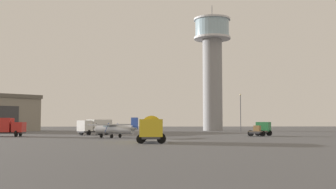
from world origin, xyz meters
TOP-DOWN VIEW (x-y plane):
  - ground_plane at (0.00, 0.00)m, footprint 400.00×400.00m
  - control_tower at (15.90, 63.90)m, footprint 10.63×10.63m
  - airplane_silver at (-8.09, 9.46)m, footprint 7.70×9.58m
  - truck_box_red at (-26.67, 16.37)m, footprint 6.05×3.35m
  - truck_fuel_tanker_yellow at (-2.94, -4.89)m, footprint 3.42×7.17m
  - truck_flatbed_green at (16.18, 16.83)m, footprint 4.98×5.81m
  - truck_box_white at (-12.89, 24.83)m, footprint 6.14×6.49m
  - light_post_west at (20.65, 50.02)m, footprint 0.44×0.44m

SIDE VIEW (x-z plane):
  - ground_plane at x=0.00m, z-range 0.00..0.00m
  - truck_flatbed_green at x=16.18m, z-range -0.02..2.36m
  - airplane_silver at x=-8.09m, z-range -0.10..2.92m
  - truck_box_white at x=-12.89m, z-range 0.21..3.06m
  - truck_box_red at x=-26.67m, z-range 0.15..3.19m
  - truck_fuel_tanker_yellow at x=-2.94m, z-range 0.17..3.21m
  - light_post_west at x=20.65m, z-range 0.85..10.49m
  - control_tower at x=15.90m, z-range 1.79..38.34m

